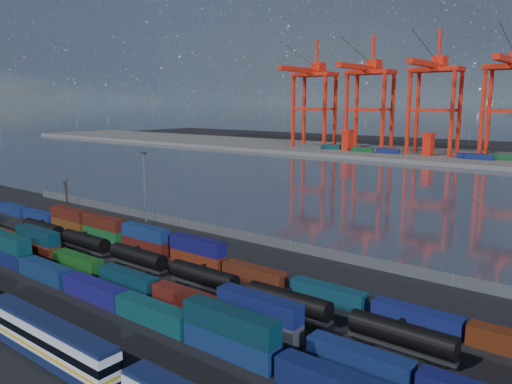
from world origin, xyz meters
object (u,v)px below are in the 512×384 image
Objects in this scene: tanker_string at (169,266)px; gantry_cranes at (472,79)px; bare_tree at (66,192)px; passenger_train at (48,341)px.

tanker_string is 203.48m from gantry_cranes.
tanker_string is 11.74× the size of bare_tree.
gantry_cranes is (-10.66, 199.82, 36.91)m from tanker_string.
tanker_string is at bearing -86.95° from gantry_cranes.
tanker_string is at bearing 110.22° from passenger_train.
passenger_train is at bearing -69.78° from tanker_string.
bare_tree reaches higher than tanker_string.
gantry_cranes is at bearing 93.05° from tanker_string.
passenger_train is 0.83× the size of tanker_string.
passenger_train is at bearing -32.34° from bare_tree.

